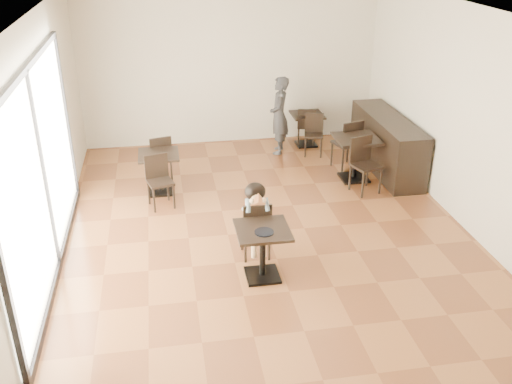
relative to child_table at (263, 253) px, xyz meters
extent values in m
cube|color=brown|center=(0.27, 1.17, -0.36)|extent=(6.00, 8.00, 0.01)
cube|color=white|center=(0.27, 1.17, 2.84)|extent=(6.00, 8.00, 0.01)
cube|color=beige|center=(0.27, 5.17, 1.24)|extent=(6.00, 0.01, 3.20)
cube|color=beige|center=(0.27, -2.83, 1.24)|extent=(6.00, 0.01, 3.20)
cube|color=beige|center=(-2.73, 1.17, 1.24)|extent=(0.01, 8.00, 3.20)
cube|color=beige|center=(3.27, 1.17, 1.24)|extent=(0.01, 8.00, 3.20)
cube|color=white|center=(-2.70, 0.67, 1.04)|extent=(0.04, 4.50, 2.60)
cylinder|color=black|center=(0.00, -0.10, 0.37)|extent=(0.24, 0.24, 0.01)
imported|color=#353539|center=(1.12, 4.34, 0.41)|extent=(0.50, 0.64, 1.54)
cube|color=black|center=(2.92, 3.17, 0.14)|extent=(0.60, 2.40, 1.00)
camera|label=1|loc=(-1.15, -6.20, 3.89)|focal=40.00mm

